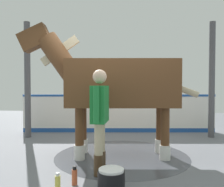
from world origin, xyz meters
The scene contains 10 objects.
ground_plane centered at (0.00, 0.00, -0.01)m, with size 16.00×16.00×0.02m, color slate.
wet_patch centered at (-0.10, -0.09, 0.00)m, with size 2.61×2.61×0.00m, color #42444C.
barrier_wall centered at (0.13, -2.51, 0.52)m, with size 5.63×0.62×1.12m.
roof_post_near centered at (2.50, -1.58, 1.53)m, with size 0.16×0.16×3.06m, color #4C4C51.
roof_post_far centered at (-2.37, -2.05, 1.53)m, with size 0.16×0.16×3.06m, color #4C4C51.
horse centered at (0.03, -0.07, 1.41)m, with size 3.50×1.08×2.57m.
handler centered at (0.18, 0.89, 0.93)m, with size 0.23×0.66×1.63m.
wash_bucket centered at (-0.06, 1.53, 0.15)m, with size 0.36×0.36×0.30m.
bottle_shampoo centered at (0.65, 1.56, 0.11)m, with size 0.07×0.07×0.23m.
bottle_spray centered at (0.47, 1.37, 0.12)m, with size 0.08×0.08×0.26m.
Camera 1 is at (-0.38, 4.64, 1.38)m, focal length 39.12 mm.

